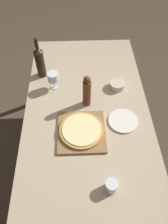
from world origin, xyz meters
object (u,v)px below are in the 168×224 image
object	(u,v)px
pizza	(81,130)
pepper_mill	(86,92)
wine_bottle	(40,62)
wine_glass	(53,77)
small_bowl	(117,85)

from	to	relation	value
pizza	pepper_mill	distance (m)	0.28
wine_bottle	wine_glass	world-z (taller)	wine_bottle
pizza	wine_bottle	distance (m)	0.68
wine_glass	small_bowl	distance (m)	0.51
wine_bottle	wine_glass	distance (m)	0.19
pizza	pepper_mill	world-z (taller)	pepper_mill
wine_bottle	small_bowl	world-z (taller)	wine_bottle
pizza	small_bowl	world-z (taller)	small_bowl
pizza	pepper_mill	bearing A→B (deg)	80.34
pepper_mill	small_bowl	world-z (taller)	pepper_mill
pizza	wine_glass	xyz separation A→B (m)	(-0.21, 0.44, 0.08)
wine_bottle	pepper_mill	xyz separation A→B (m)	(0.36, -0.33, -0.01)
wine_glass	small_bowl	size ratio (longest dim) A/B	1.22
wine_bottle	pepper_mill	distance (m)	0.49
wine_glass	pepper_mill	bearing A→B (deg)	-35.85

